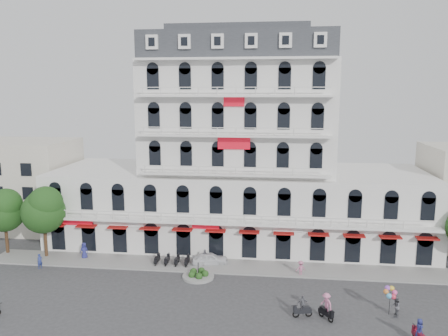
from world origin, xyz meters
The scene contains 17 objects.
ground centered at (0.00, 0.00, 0.00)m, with size 120.00×120.00×0.00m, color #38383A.
sidewalk centered at (0.00, 9.00, 0.08)m, with size 53.00×4.00×0.16m, color gray.
main_building centered at (0.00, 18.00, 9.96)m, with size 45.00×15.00×25.80m.
flank_building_west centered at (-30.00, 20.00, 6.00)m, with size 14.00×10.00×12.00m, color beige.
traffic_island centered at (-3.00, 6.00, 0.26)m, with size 3.20×3.20×1.60m.
parked_scooter_row centered at (-6.35, 8.80, 0.00)m, with size 4.40×1.80×1.10m, color black, non-canonical shape.
tree_west_outer centered at (-25.95, 9.98, 5.35)m, with size 4.50×4.48×7.76m.
tree_west_inner centered at (-20.95, 9.48, 5.68)m, with size 4.76×4.76×8.25m.
parked_car centered at (-2.34, 9.50, 0.66)m, with size 1.56×3.87×1.32m, color white.
rider_east centered at (15.25, -3.59, 0.94)m, with size 0.62×1.69×1.95m.
rider_northeast centered at (6.92, -0.73, 0.92)m, with size 1.68×0.69×1.95m.
rider_center centered at (8.81, -0.87, 1.23)m, with size 1.25×1.43×2.30m.
pedestrian_left centered at (-16.53, 9.50, 0.94)m, with size 0.92×0.60×1.89m, color navy.
pedestrian_mid centered at (-2.87, 9.50, 0.83)m, with size 0.98×0.41×1.67m, color slate.
pedestrian_right centered at (7.23, 7.62, 0.80)m, with size 1.03×0.59×1.60m, color #C1668C.
pedestrian_far centered at (-20.00, 6.36, 0.80)m, with size 0.58×0.38×1.60m, color navy.
balloon_vendor centered at (14.43, 0.31, 1.26)m, with size 1.43×1.35×2.45m.
Camera 1 is at (4.32, -34.76, 18.35)m, focal length 35.00 mm.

